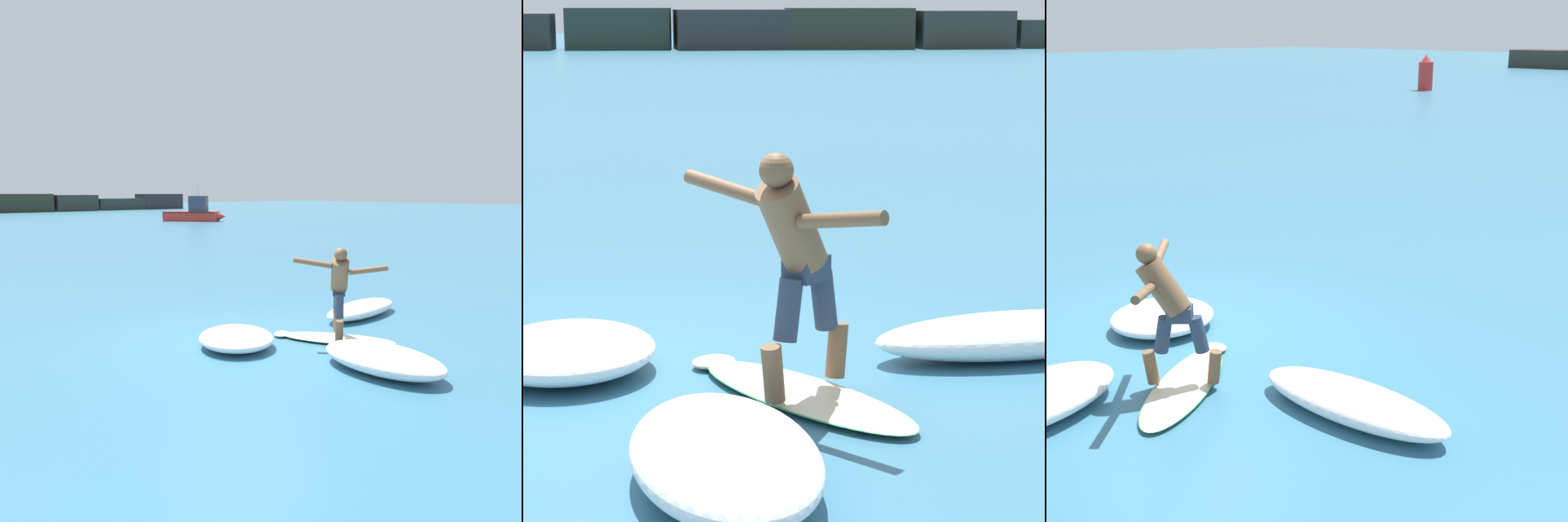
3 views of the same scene
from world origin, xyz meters
The scene contains 6 objects.
ground_plane centered at (0.00, 0.00, 0.00)m, with size 200.00×200.00×0.00m, color #356C87.
surfboard centered at (1.27, -0.95, 0.04)m, with size 1.57×2.00×0.22m.
surfer centered at (1.21, -1.07, 1.00)m, with size 1.14×1.15×1.55m.
channel_marker_buoy centered at (-19.65, 32.64, 0.96)m, with size 0.89×0.89×2.12m.
wave_foam_at_nose centered at (2.95, -0.13, 0.16)m, with size 2.20×0.96×0.32m.
wave_foam_beside centered at (-0.25, -0.17, 0.16)m, with size 1.55×1.63×0.32m.
Camera 3 is at (7.12, -5.05, 3.70)m, focal length 50.00 mm.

